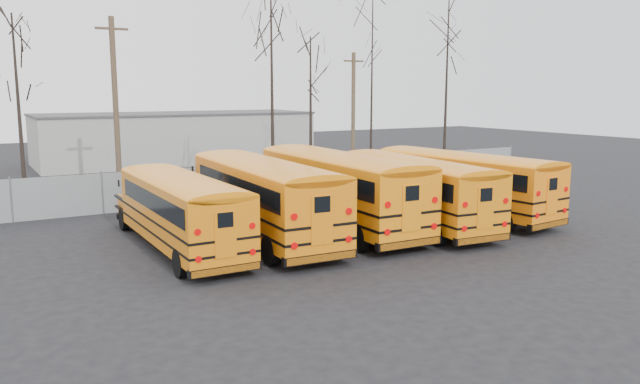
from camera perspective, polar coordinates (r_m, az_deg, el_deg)
ground at (r=24.47m, az=5.56°, el=-4.89°), size 120.00×120.00×0.00m
fence at (r=34.52m, az=-6.15°, el=0.96°), size 40.00×0.04×2.00m
distant_building at (r=53.76m, az=-13.03°, el=4.82°), size 22.00×8.00×4.00m
bus_a at (r=23.80m, az=-12.71°, el=-1.25°), size 2.48×10.47×2.92m
bus_b at (r=25.12m, az=-5.36°, el=-0.00°), size 3.31×11.93×3.30m
bus_c at (r=26.94m, az=1.53°, el=0.77°), size 3.18×12.19×3.39m
bus_d at (r=27.84m, az=8.41°, el=0.60°), size 3.54×11.25×3.10m
bus_e at (r=30.38m, az=12.71°, el=1.22°), size 3.61×11.33×3.12m
utility_pole_left at (r=36.94m, az=-18.18°, el=7.51°), size 1.77×0.31×9.97m
utility_pole_right at (r=42.16m, az=3.05°, el=7.05°), size 1.50×0.26×8.44m
tree_1 at (r=34.33m, az=-25.81°, el=6.46°), size 0.26×0.26×9.66m
tree_2 at (r=36.44m, az=-4.41°, el=9.37°), size 0.26×0.26×12.08m
tree_3 at (r=39.77m, az=-0.86°, el=7.35°), size 0.26×0.26×9.26m
tree_4 at (r=40.90m, az=4.75°, el=9.57°), size 0.26×0.26×12.39m
tree_5 at (r=47.35m, az=11.47°, el=9.39°), size 0.26×0.26×12.40m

